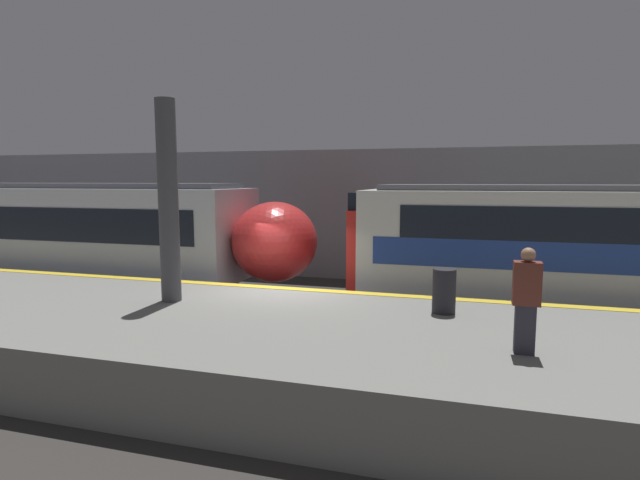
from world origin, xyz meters
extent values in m
plane|color=#33302D|center=(0.00, 0.00, 0.00)|extent=(120.00, 120.00, 0.00)
cube|color=slate|center=(0.00, -2.63, 0.55)|extent=(40.00, 5.27, 1.09)
cube|color=gold|center=(0.00, -0.15, 1.10)|extent=(40.00, 0.30, 0.01)
cube|color=gray|center=(0.00, 6.71, 2.35)|extent=(50.00, 0.15, 4.71)
cylinder|color=#47474C|center=(-1.80, -1.93, 3.17)|extent=(0.41, 0.41, 4.16)
cube|color=black|center=(-10.33, 2.38, 0.31)|extent=(14.84, 2.41, 0.62)
cube|color=silver|center=(-10.33, 2.38, 1.99)|extent=(16.13, 2.94, 2.74)
cube|color=#4C4C51|center=(-10.33, 2.38, 3.44)|extent=(15.49, 2.06, 0.16)
ellipsoid|color=red|center=(-1.16, 2.38, 1.85)|extent=(2.42, 2.70, 2.30)
sphere|color=#F2EFCC|center=(-0.21, 2.38, 1.44)|extent=(0.20, 0.20, 0.20)
cube|color=red|center=(1.41, 2.38, 1.77)|extent=(0.25, 2.88, 2.20)
cube|color=black|center=(1.41, 2.38, 2.87)|extent=(0.25, 2.59, 0.88)
sphere|color=#EA4C42|center=(1.25, 1.72, 1.38)|extent=(0.18, 0.18, 0.18)
sphere|color=#EA4C42|center=(1.25, 3.04, 1.38)|extent=(0.18, 0.18, 0.18)
cube|color=#2D2D38|center=(4.96, -3.31, 1.45)|extent=(0.28, 0.20, 0.73)
cube|color=brown|center=(4.96, -3.31, 2.13)|extent=(0.38, 0.24, 0.63)
sphere|color=#9E7051|center=(4.96, -3.31, 2.55)|extent=(0.21, 0.21, 0.21)
cylinder|color=#232328|center=(3.74, -1.32, 1.52)|extent=(0.44, 0.44, 0.85)
camera|label=1|loc=(4.07, -10.92, 3.61)|focal=28.00mm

